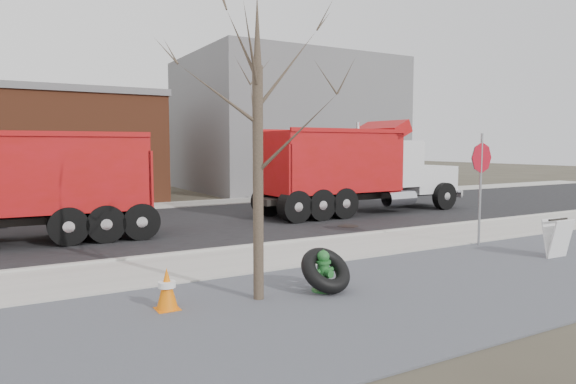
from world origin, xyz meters
TOP-DOWN VIEW (x-y plane):
  - ground at (0.00, 0.00)m, footprint 120.00×120.00m
  - gravel_verge at (0.00, -3.50)m, footprint 60.00×5.00m
  - sidewalk at (0.00, 0.25)m, footprint 60.00×2.50m
  - curb at (0.00, 1.55)m, footprint 60.00×0.15m
  - road at (0.00, 6.30)m, footprint 60.00×9.40m
  - far_sidewalk at (0.00, 12.00)m, footprint 60.00×2.00m
  - building_grey at (9.00, 18.00)m, footprint 12.00×10.00m
  - bare_tree at (-3.20, -2.60)m, footprint 3.20×3.20m
  - fire_hydrant at (-1.96, -2.76)m, footprint 0.45×0.43m
  - truck_tire at (-1.95, -2.81)m, footprint 1.03×0.96m
  - stop_sign at (4.06, -1.19)m, footprint 0.81×0.09m
  - sandwich_board at (4.43, -3.15)m, footprint 0.68×0.44m
  - traffic_cone_near at (-4.74, -2.38)m, footprint 0.37×0.37m
  - dump_truck_red_a at (5.27, 5.84)m, footprint 9.03×2.67m
  - dump_truck_red_b at (-6.57, 5.26)m, footprint 7.99×2.64m

SIDE VIEW (x-z plane):
  - ground at x=0.00m, z-range 0.00..0.00m
  - road at x=0.00m, z-range 0.00..0.02m
  - gravel_verge at x=0.00m, z-range 0.00..0.03m
  - sidewalk at x=0.00m, z-range 0.00..0.06m
  - far_sidewalk at x=0.00m, z-range 0.00..0.06m
  - curb at x=0.00m, z-range 0.00..0.11m
  - traffic_cone_near at x=-4.74m, z-range 0.00..0.71m
  - fire_hydrant at x=-1.96m, z-range -0.03..0.75m
  - truck_tire at x=-1.95m, z-range 0.00..0.85m
  - sandwich_board at x=4.43m, z-range 0.03..0.96m
  - dump_truck_red_b at x=-6.57m, z-range 0.03..3.39m
  - dump_truck_red_a at x=5.27m, z-range 0.03..3.66m
  - stop_sign at x=4.06m, z-range 0.53..3.53m
  - bare_tree at x=-3.20m, z-range 0.70..5.90m
  - building_grey at x=9.00m, z-range 0.00..8.00m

